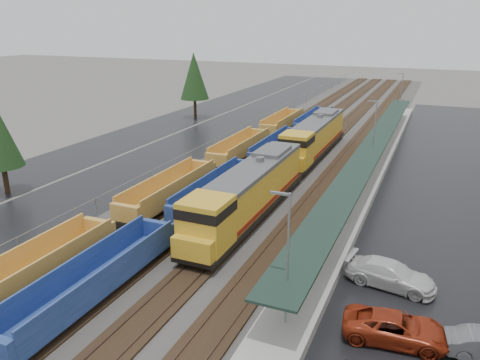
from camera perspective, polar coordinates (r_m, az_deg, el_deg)
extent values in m
cube|color=#302D2B|center=(64.15, 8.52, 4.35)|extent=(20.00, 160.00, 0.08)
cube|color=black|center=(65.84, 3.47, 5.00)|extent=(2.60, 160.00, 0.15)
cube|color=#473326|center=(66.05, 2.88, 5.15)|extent=(0.08, 160.00, 0.07)
cube|color=#473326|center=(65.58, 4.07, 5.03)|extent=(0.08, 160.00, 0.07)
cube|color=black|center=(64.64, 6.81, 4.64)|extent=(2.60, 160.00, 0.15)
cube|color=#473326|center=(64.81, 6.21, 4.80)|extent=(0.08, 160.00, 0.07)
cube|color=#473326|center=(64.42, 7.43, 4.66)|extent=(0.08, 160.00, 0.07)
cube|color=black|center=(63.67, 10.27, 4.25)|extent=(2.60, 160.00, 0.15)
cube|color=#473326|center=(63.80, 9.65, 4.42)|extent=(0.08, 160.00, 0.07)
cube|color=#473326|center=(63.49, 10.91, 4.27)|extent=(0.08, 160.00, 0.07)
cube|color=black|center=(62.94, 13.81, 3.83)|extent=(2.60, 160.00, 0.15)
cube|color=#473326|center=(63.02, 13.18, 4.01)|extent=(0.08, 160.00, 0.07)
cube|color=#473326|center=(62.80, 14.47, 3.85)|extent=(0.08, 160.00, 0.07)
cube|color=black|center=(69.35, -3.57, 5.58)|extent=(10.00, 160.00, 0.02)
cube|color=black|center=(74.30, -10.52, 6.19)|extent=(9.00, 160.00, 0.02)
cube|color=black|center=(52.74, 25.84, -0.58)|extent=(16.00, 100.00, 0.02)
cube|color=#9E9B93|center=(52.88, 15.64, 1.08)|extent=(3.00, 80.00, 0.70)
cylinder|color=gray|center=(29.41, 8.68, -9.63)|extent=(0.16, 0.16, 2.40)
cylinder|color=gray|center=(42.97, 13.88, -0.65)|extent=(0.16, 0.16, 2.40)
cylinder|color=gray|center=(57.25, 16.51, 3.95)|extent=(0.16, 0.16, 2.40)
cylinder|color=gray|center=(71.82, 18.10, 6.69)|extent=(0.16, 0.16, 2.40)
cylinder|color=gray|center=(86.55, 19.16, 8.50)|extent=(0.16, 0.16, 2.40)
cube|color=black|center=(52.12, 15.92, 4.06)|extent=(2.60, 65.00, 0.15)
cylinder|color=gray|center=(24.17, 5.79, -10.51)|extent=(0.12, 0.12, 8.00)
cube|color=gray|center=(22.67, 4.91, -1.65)|extent=(1.00, 0.15, 0.12)
cylinder|color=gray|center=(51.93, 15.99, 4.92)|extent=(0.12, 0.12, 8.00)
cube|color=gray|center=(51.25, 15.83, 9.22)|extent=(1.00, 0.15, 0.12)
cylinder|color=gray|center=(81.30, 19.00, 9.42)|extent=(0.12, 0.12, 8.00)
cube|color=gray|center=(80.86, 18.94, 12.18)|extent=(1.00, 0.15, 0.12)
cylinder|color=gray|center=(35.44, -25.39, -7.84)|extent=(0.08, 0.08, 2.00)
cylinder|color=gray|center=(40.54, -17.09, -3.50)|extent=(0.08, 0.08, 2.00)
cylinder|color=gray|center=(46.46, -10.83, -0.14)|extent=(0.08, 0.08, 2.00)
cylinder|color=gray|center=(52.93, -6.04, 2.44)|extent=(0.08, 0.08, 2.00)
cylinder|color=gray|center=(59.78, -2.31, 4.43)|extent=(0.08, 0.08, 2.00)
cylinder|color=gray|center=(66.88, 0.65, 5.99)|extent=(0.08, 0.08, 2.00)
cylinder|color=gray|center=(74.16, 3.05, 7.24)|extent=(0.08, 0.08, 2.00)
cylinder|color=gray|center=(81.58, 5.03, 8.25)|extent=(0.08, 0.08, 2.00)
cylinder|color=gray|center=(89.10, 6.68, 9.08)|extent=(0.08, 0.08, 2.00)
cylinder|color=gray|center=(96.70, 8.09, 9.78)|extent=(0.08, 0.08, 2.00)
cylinder|color=gray|center=(104.35, 9.29, 10.37)|extent=(0.08, 0.08, 2.00)
cylinder|color=gray|center=(112.06, 10.33, 10.88)|extent=(0.08, 0.08, 2.00)
cylinder|color=gray|center=(119.80, 11.24, 11.32)|extent=(0.08, 0.08, 2.00)
cylinder|color=gray|center=(127.57, 12.04, 11.70)|extent=(0.08, 0.08, 2.00)
cylinder|color=gray|center=(135.38, 12.75, 12.04)|extent=(0.08, 0.08, 2.00)
cube|color=gray|center=(66.66, 0.65, 6.83)|extent=(0.05, 160.00, 0.05)
ellipsoid|color=#56654F|center=(205.94, 10.75, 14.05)|extent=(154.00, 110.00, 19.80)
cylinder|color=#332316|center=(50.33, -26.66, 0.04)|extent=(0.50, 0.50, 2.70)
cylinder|color=#332316|center=(81.35, -5.49, 8.67)|extent=(0.50, 0.50, 3.30)
cone|color=black|center=(80.58, -5.61, 12.52)|extent=(4.84, 4.84, 7.70)
cube|color=black|center=(39.39, 1.31, -3.49)|extent=(3.09, 20.58, 0.41)
cube|color=orange|center=(39.67, 1.88, -0.63)|extent=(2.88, 16.47, 3.09)
cube|color=orange|center=(31.91, -4.11, -5.25)|extent=(3.09, 3.29, 3.50)
cube|color=black|center=(31.51, -4.15, -3.54)|extent=(3.14, 3.34, 0.72)
cube|color=orange|center=(30.89, -5.65, -8.26)|extent=(2.88, 1.03, 1.44)
cube|color=#59595B|center=(39.15, 1.91, 1.64)|extent=(2.93, 16.47, 0.36)
cube|color=maroon|center=(40.61, -0.05, -2.01)|extent=(0.04, 16.47, 0.36)
cube|color=maroon|center=(39.62, 3.83, -2.59)|extent=(0.04, 16.47, 0.36)
cube|color=black|center=(39.55, 1.30, -4.04)|extent=(2.26, 6.18, 0.62)
cube|color=black|center=(33.55, -3.37, -8.26)|extent=(2.47, 4.12, 0.51)
cube|color=black|center=(45.83, 4.69, -0.70)|extent=(2.47, 4.12, 0.51)
cylinder|color=#59595B|center=(39.98, 2.45, 2.46)|extent=(0.72, 0.72, 0.51)
cube|color=#59595B|center=(42.79, 3.93, 3.46)|extent=(2.47, 4.12, 0.51)
cube|color=black|center=(58.43, 9.08, 3.73)|extent=(3.09, 20.58, 0.41)
cube|color=orange|center=(58.98, 9.42, 5.61)|extent=(2.88, 16.47, 3.09)
cube|color=orange|center=(50.43, 6.87, 3.73)|extent=(3.09, 3.29, 3.50)
cube|color=black|center=(50.18, 6.92, 4.87)|extent=(3.14, 3.34, 0.72)
cube|color=orange|center=(49.00, 6.20, 2.06)|extent=(2.88, 1.03, 1.44)
cube|color=#59595B|center=(58.64, 9.50, 7.18)|extent=(2.93, 16.47, 0.36)
cube|color=maroon|center=(59.62, 7.99, 4.60)|extent=(0.04, 16.47, 0.36)
cube|color=maroon|center=(58.95, 10.73, 4.29)|extent=(0.04, 16.47, 0.36)
cube|color=black|center=(58.54, 9.05, 3.34)|extent=(2.26, 6.18, 0.62)
cube|color=black|center=(51.82, 7.04, 1.53)|extent=(2.47, 4.12, 0.51)
cube|color=black|center=(65.31, 10.67, 4.95)|extent=(2.47, 4.12, 0.51)
cylinder|color=#59595B|center=(59.56, 9.76, 7.64)|extent=(0.72, 0.72, 0.51)
cube|color=#59595B|center=(62.52, 10.45, 8.08)|extent=(2.47, 4.12, 0.51)
cube|color=gold|center=(31.72, -24.26, -11.14)|extent=(2.60, 12.74, 0.25)
cube|color=gold|center=(32.18, -26.02, -9.16)|extent=(0.15, 12.74, 1.80)
cube|color=gold|center=(30.45, -22.85, -10.28)|extent=(0.15, 12.74, 1.80)
cube|color=gold|center=(35.53, -16.75, -5.70)|extent=(2.60, 0.50, 1.40)
cube|color=black|center=(35.47, -17.32, -7.58)|extent=(2.00, 2.20, 0.50)
cube|color=gold|center=(42.99, -8.53, -1.78)|extent=(2.60, 12.74, 0.25)
cube|color=gold|center=(43.33, -9.99, -0.43)|extent=(0.15, 12.74, 1.80)
cube|color=gold|center=(42.06, -7.13, -0.88)|extent=(0.15, 12.74, 1.80)
cube|color=gold|center=(37.73, -13.78, -3.97)|extent=(2.60, 0.50, 1.40)
cube|color=gold|center=(48.14, -4.50, 1.51)|extent=(2.60, 0.50, 1.40)
cube|color=black|center=(38.62, -13.05, -4.98)|extent=(2.00, 2.20, 0.50)
cube|color=black|center=(47.86, -4.85, 0.14)|extent=(2.00, 2.20, 0.50)
cube|color=gold|center=(56.72, 0.05, 3.50)|extent=(2.60, 12.74, 0.25)
cube|color=gold|center=(56.98, -1.11, 4.50)|extent=(0.15, 12.74, 1.80)
cube|color=gold|center=(56.02, 1.22, 4.25)|extent=(0.15, 12.74, 1.80)
cube|color=gold|center=(50.78, -2.88, 2.46)|extent=(2.60, 0.50, 1.40)
cube|color=gold|center=(62.45, 2.44, 5.57)|extent=(2.60, 0.50, 1.40)
cube|color=black|center=(51.67, -2.52, 1.60)|extent=(2.00, 2.20, 0.50)
cube|color=black|center=(62.05, 2.19, 4.54)|extent=(2.00, 2.20, 0.50)
cube|color=gold|center=(71.50, 5.22, 6.63)|extent=(2.60, 12.74, 0.25)
cube|color=gold|center=(71.71, 4.29, 7.42)|extent=(0.15, 12.74, 1.80)
cube|color=gold|center=(70.95, 6.21, 7.24)|extent=(0.15, 12.74, 1.80)
cube|color=gold|center=(65.28, 3.42, 6.13)|extent=(2.60, 0.50, 1.40)
cube|color=gold|center=(77.52, 6.78, 8.05)|extent=(2.60, 0.50, 1.40)
cube|color=black|center=(66.15, 3.61, 5.41)|extent=(2.00, 2.20, 0.50)
cube|color=black|center=(77.05, 6.60, 7.23)|extent=(2.00, 2.20, 0.50)
cube|color=navy|center=(29.86, -17.27, -12.23)|extent=(2.50, 13.59, 0.24)
cube|color=navy|center=(30.17, -19.20, -10.22)|extent=(0.14, 13.59, 1.73)
cube|color=navy|center=(28.74, -15.57, -11.36)|extent=(0.14, 13.59, 1.73)
cube|color=navy|center=(34.43, -9.92, -6.04)|extent=(2.50, 0.48, 1.34)
cube|color=black|center=(26.47, -26.42, -18.64)|extent=(1.92, 2.11, 0.48)
cube|color=black|center=(34.34, -10.44, -7.92)|extent=(1.92, 2.11, 0.48)
cube|color=navy|center=(42.68, -2.64, -1.77)|extent=(2.50, 13.59, 0.24)
cube|color=navy|center=(42.90, -4.10, -0.46)|extent=(0.14, 13.59, 1.73)
cube|color=navy|center=(41.90, -1.18, -0.89)|extent=(0.14, 13.59, 1.73)
cube|color=navy|center=(36.73, -7.41, -4.29)|extent=(2.50, 0.48, 1.34)
cube|color=navy|center=(48.50, 0.95, 1.63)|extent=(2.50, 0.48, 1.34)
cube|color=black|center=(37.64, -6.83, -5.27)|extent=(1.92, 2.11, 0.48)
cube|color=black|center=(48.20, 0.64, 0.33)|extent=(1.92, 2.11, 0.48)
cube|color=navy|center=(57.67, 4.72, 3.67)|extent=(2.50, 13.59, 0.24)
cube|color=navy|center=(57.84, 3.62, 4.62)|extent=(0.14, 13.59, 1.73)
cube|color=navy|center=(57.10, 5.89, 4.38)|extent=(0.14, 13.59, 1.73)
cube|color=navy|center=(51.15, 2.22, 2.54)|extent=(2.50, 0.48, 1.34)
cube|color=navy|center=(63.99, 6.77, 5.73)|extent=(2.50, 0.48, 1.34)
cube|color=black|center=(52.03, 2.47, 1.71)|extent=(1.92, 2.11, 0.48)
cube|color=black|center=(63.58, 6.56, 4.77)|extent=(1.92, 2.11, 0.48)
cube|color=navy|center=(73.53, 9.01, 6.79)|extent=(2.50, 13.59, 0.24)
cube|color=navy|center=(73.65, 8.14, 7.54)|extent=(0.14, 13.59, 1.73)
cube|color=navy|center=(73.08, 9.97, 7.36)|extent=(0.14, 13.59, 1.73)
cube|color=navy|center=(66.78, 7.51, 6.25)|extent=(2.50, 0.48, 1.34)
cube|color=navy|center=(80.07, 10.32, 8.18)|extent=(2.50, 0.48, 1.34)
cube|color=black|center=(67.62, 7.64, 5.57)|extent=(1.92, 2.11, 0.48)
cube|color=black|center=(79.60, 10.17, 7.43)|extent=(1.92, 2.11, 0.48)
imported|color=#982C13|center=(26.59, 18.48, -16.76)|extent=(3.03, 5.64, 1.50)
imported|color=silver|center=(31.20, 17.89, -10.92)|extent=(3.05, 5.81, 1.61)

